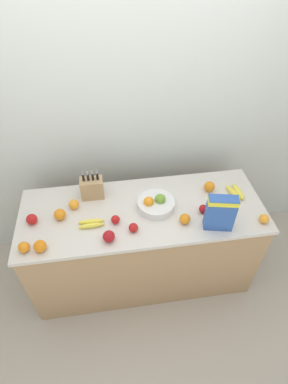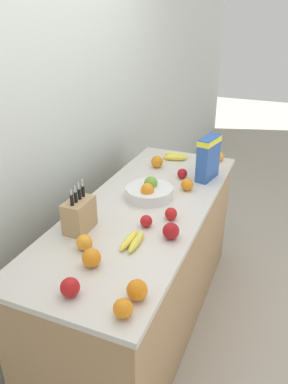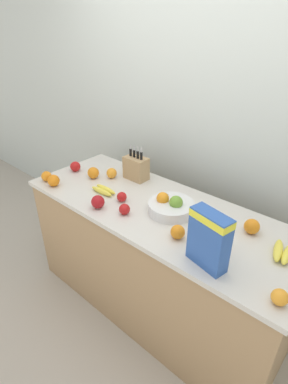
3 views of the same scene
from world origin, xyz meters
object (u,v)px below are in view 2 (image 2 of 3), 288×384
(orange_back_center, at_px, (219,156))
(orange_front_center, at_px, (187,184))
(apple_rear, at_px, (171,231))
(apple_rightmost, at_px, (70,287))
(apple_middle, at_px, (182,174))
(banana_bunch_left, at_px, (133,241))
(cereal_box, at_px, (208,156))
(banana_bunch_right, at_px, (175,157))
(apple_by_knife_block, at_px, (146,221))
(orange_front_left, at_px, (84,242))
(orange_mid_right, at_px, (91,258))
(knife_block, at_px, (79,215))
(orange_mid_left, at_px, (123,308))
(fruit_bowl, at_px, (149,191))
(orange_front_right, at_px, (137,290))
(apple_near_bananas, at_px, (171,214))
(orange_by_cereal, at_px, (157,162))

(orange_back_center, distance_m, orange_front_center, 0.57)
(apple_rear, xyz_separation_m, apple_rightmost, (-0.53, 0.23, -0.00))
(apple_middle, relative_size, orange_back_center, 0.96)
(banana_bunch_left, bearing_deg, cereal_box, -9.24)
(banana_bunch_right, xyz_separation_m, apple_by_knife_block, (-0.96, -0.16, 0.01))
(cereal_box, height_order, orange_front_left, cereal_box)
(apple_middle, height_order, orange_mid_right, orange_mid_right)
(knife_block, relative_size, orange_mid_right, 3.05)
(apple_rightmost, bearing_deg, orange_mid_left, -95.40)
(fruit_bowl, relative_size, apple_rightmost, 3.56)
(apple_rear, xyz_separation_m, orange_mid_right, (-0.34, 0.25, 0.00))
(banana_bunch_right, bearing_deg, banana_bunch_left, -172.13)
(banana_bunch_left, distance_m, orange_front_right, 0.37)
(fruit_bowl, xyz_separation_m, banana_bunch_right, (0.65, 0.05, -0.02))
(banana_bunch_left, distance_m, banana_bunch_right, 1.15)
(knife_block, distance_m, apple_rear, 0.47)
(banana_bunch_left, bearing_deg, apple_by_knife_block, 0.25)
(fruit_bowl, xyz_separation_m, orange_mid_right, (-0.71, -0.01, 0.00))
(apple_rightmost, distance_m, apple_near_bananas, 0.73)
(orange_by_cereal, bearing_deg, knife_block, 175.52)
(fruit_bowl, bearing_deg, orange_mid_left, -164.05)
(fruit_bowl, xyz_separation_m, apple_rightmost, (-0.90, -0.02, -0.00))
(apple_near_bananas, relative_size, orange_mid_right, 0.79)
(orange_front_right, bearing_deg, apple_middle, 8.57)
(knife_block, bearing_deg, orange_back_center, -20.49)
(orange_mid_left, bearing_deg, cereal_box, 0.56)
(apple_near_bananas, bearing_deg, orange_mid_left, -175.09)
(apple_middle, bearing_deg, apple_rightmost, 176.56)
(orange_front_left, height_order, orange_front_center, orange_front_center)
(banana_bunch_left, height_order, apple_rightmost, apple_rightmost)
(orange_front_right, distance_m, orange_by_cereal, 1.33)
(orange_back_center, height_order, orange_by_cereal, orange_by_cereal)
(orange_mid_right, relative_size, orange_mid_left, 1.14)
(banana_bunch_left, xyz_separation_m, orange_mid_left, (-0.44, -0.16, 0.02))
(apple_rear, bearing_deg, orange_mid_left, -179.50)
(apple_near_bananas, bearing_deg, fruit_bowl, 46.13)
(apple_near_bananas, relative_size, orange_front_right, 0.80)
(apple_middle, distance_m, orange_front_center, 0.18)
(knife_block, relative_size, orange_back_center, 3.72)
(cereal_box, distance_m, orange_mid_left, 1.33)
(banana_bunch_left, height_order, orange_front_left, orange_front_left)
(cereal_box, bearing_deg, orange_front_right, -166.88)
(knife_block, relative_size, orange_front_left, 3.41)
(knife_block, height_order, fruit_bowl, knife_block)
(apple_middle, bearing_deg, knife_block, 159.95)
(apple_rightmost, height_order, orange_front_center, apple_rightmost)
(fruit_bowl, bearing_deg, knife_block, 157.33)
(orange_mid_right, bearing_deg, orange_by_cereal, 6.49)
(knife_block, height_order, orange_mid_right, knife_block)
(banana_bunch_right, height_order, apple_rightmost, apple_rightmost)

